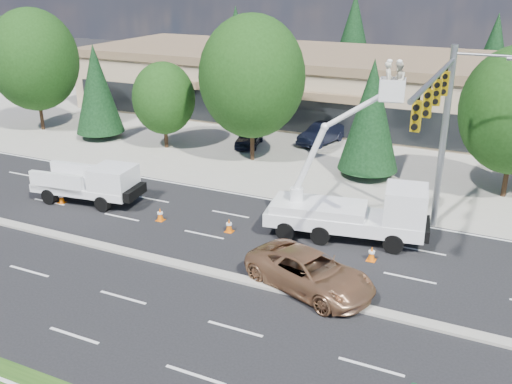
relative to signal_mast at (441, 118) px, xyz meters
The scene contains 22 objects.
ground 13.67m from the signal_mast, 144.92° to the right, with size 140.00×140.00×0.00m, color black.
concrete_apron 17.47m from the signal_mast, 127.74° to the left, with size 140.00×22.00×0.01m, color gray.
road_median 13.64m from the signal_mast, 144.92° to the right, with size 120.00×0.55×0.12m, color gray.
strip_mall 25.23m from the signal_mast, 113.62° to the left, with size 50.40×15.40×5.50m.
tree_front_a 33.01m from the signal_mast, 166.05° to the left, with size 6.92×6.92×9.60m.
tree_front_b 27.31m from the signal_mast, 163.00° to the left, with size 3.62×3.62×7.14m.
tree_front_c 21.69m from the signal_mast, 158.34° to the left, with size 4.49×4.49×6.23m.
tree_front_d 15.27m from the signal_mast, 148.59° to the left, with size 7.00×7.00×9.71m.
tree_front_e 9.65m from the signal_mast, 122.30° to the left, with size 3.73×3.73×7.36m.
tree_back_a 44.83m from the signal_mast, 128.72° to the left, with size 4.30×4.30×8.48m.
tree_back_b 37.67m from the signal_mast, 111.87° to the left, with size 5.13×5.13×10.11m.
tree_back_c 34.99m from the signal_mast, 90.05° to the left, with size 4.31×4.31×8.50m.
signal_mast is the anchor object (origin of this frame).
utility_pickup 18.69m from the signal_mast, behind, with size 6.04×2.83×2.23m.
bucket_truck 5.41m from the signal_mast, 160.35° to the right, with size 7.75×3.47×8.61m.
traffic_cone_a 20.46m from the signal_mast, 169.34° to the right, with size 0.40×0.40×0.70m.
traffic_cone_b 14.53m from the signal_mast, 165.69° to the right, with size 0.40×0.40×0.70m.
traffic_cone_c 11.14m from the signal_mast, 161.72° to the right, with size 0.40×0.40×0.70m.
traffic_cone_d 6.72m from the signal_mast, 122.74° to the right, with size 0.40×0.40×0.70m.
minivan 9.07m from the signal_mast, 118.97° to the right, with size 2.55×5.53×1.54m, color #A5744F.
parked_car_west 19.15m from the signal_mast, 143.32° to the left, with size 1.59×3.94×1.34m, color black.
parked_car_east 17.88m from the signal_mast, 125.98° to the left, with size 1.59×4.55×1.50m, color black.
Camera 1 is at (13.10, -18.65, 12.08)m, focal length 40.00 mm.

